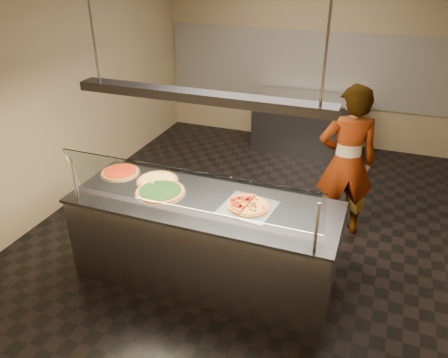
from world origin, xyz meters
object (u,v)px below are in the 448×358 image
at_px(prep_table, 306,123).
at_px(serving_counter, 204,241).
at_px(pizza_spatula, 156,182).
at_px(worker, 346,163).
at_px(perforated_tray, 248,207).
at_px(pizza_spinach, 161,191).
at_px(heat_lamp_housing, 200,97).
at_px(half_pizza_sausage, 258,207).
at_px(sneeze_guard, 187,190).
at_px(pizza_tomato, 121,172).
at_px(pizza_cheese, 158,180).
at_px(half_pizza_pepperoni, 238,202).

bearing_deg(prep_table, serving_counter, -94.46).
height_order(pizza_spatula, worker, worker).
bearing_deg(perforated_tray, pizza_spinach, -177.79).
bearing_deg(heat_lamp_housing, pizza_spinach, 179.25).
distance_m(half_pizza_sausage, heat_lamp_housing, 1.12).
bearing_deg(sneeze_guard, pizza_spinach, 142.59).
relative_size(pizza_tomato, pizza_spatula, 1.66).
relative_size(pizza_spinach, prep_table, 0.29).
bearing_deg(pizza_spatula, heat_lamp_housing, -12.74).
height_order(prep_table, heat_lamp_housing, heat_lamp_housing).
height_order(sneeze_guard, pizza_spinach, sneeze_guard).
bearing_deg(pizza_tomato, sneeze_guard, -28.63).
relative_size(perforated_tray, pizza_cheese, 1.18).
height_order(pizza_cheese, pizza_spatula, pizza_spatula).
xyz_separation_m(serving_counter, worker, (1.17, 1.40, 0.44)).
bearing_deg(heat_lamp_housing, pizza_cheese, 160.86).
relative_size(half_pizza_sausage, prep_table, 0.23).
relative_size(half_pizza_pepperoni, pizza_cheese, 0.92).
xyz_separation_m(half_pizza_sausage, pizza_tomato, (-1.59, 0.20, -0.01)).
distance_m(half_pizza_sausage, prep_table, 3.70).
relative_size(pizza_spatula, worker, 0.14).
height_order(half_pizza_pepperoni, pizza_cheese, half_pizza_pepperoni).
distance_m(pizza_cheese, prep_table, 3.64).
xyz_separation_m(pizza_tomato, pizza_spatula, (0.49, -0.11, 0.01)).
bearing_deg(perforated_tray, half_pizza_pepperoni, -179.88).
bearing_deg(serving_counter, pizza_spinach, 179.25).
height_order(serving_counter, sneeze_guard, sneeze_guard).
xyz_separation_m(half_pizza_pepperoni, pizza_spinach, (-0.80, -0.03, -0.02)).
height_order(pizza_cheese, prep_table, pizza_cheese).
bearing_deg(prep_table, sneeze_guard, -94.08).
relative_size(half_pizza_pepperoni, heat_lamp_housing, 0.18).
xyz_separation_m(half_pizza_sausage, worker, (0.64, 1.36, -0.05)).
xyz_separation_m(pizza_tomato, heat_lamp_housing, (1.06, -0.23, 1.01)).
bearing_deg(heat_lamp_housing, worker, 50.13).
height_order(half_pizza_pepperoni, prep_table, half_pizza_pepperoni).
relative_size(sneeze_guard, worker, 1.29).
distance_m(perforated_tray, pizza_cheese, 1.04).
height_order(half_pizza_sausage, worker, worker).
height_order(sneeze_guard, heat_lamp_housing, heat_lamp_housing).
bearing_deg(perforated_tray, serving_counter, -174.69).
bearing_deg(worker, half_pizza_pepperoni, 41.38).
relative_size(sneeze_guard, half_pizza_sausage, 5.77).
bearing_deg(prep_table, heat_lamp_housing, -94.46).
distance_m(pizza_spinach, prep_table, 3.80).
relative_size(sneeze_guard, perforated_tray, 4.52).
distance_m(serving_counter, pizza_spatula, 0.76).
xyz_separation_m(perforated_tray, pizza_spinach, (-0.89, -0.03, 0.01)).
bearing_deg(worker, sneeze_guard, 38.89).
relative_size(half_pizza_sausage, pizza_spinach, 0.81).
bearing_deg(pizza_tomato, perforated_tray, -7.43).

